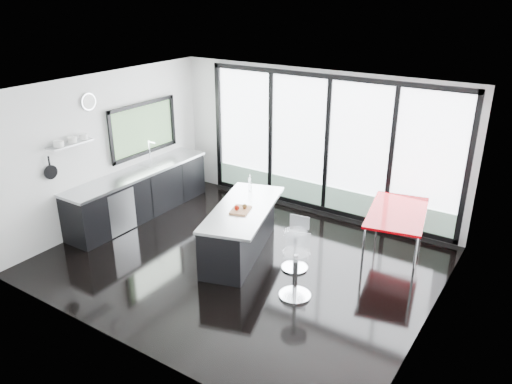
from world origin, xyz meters
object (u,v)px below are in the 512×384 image
Objects in this scene: island at (239,230)px; bar_stool_far at (295,250)px; red_table at (395,234)px; bar_stool_near at (296,274)px.

island is 1.04m from bar_stool_far.
red_table reaches higher than bar_stool_far.
island reaches higher than bar_stool_near.
red_table reaches higher than bar_stool_near.
bar_stool_far is at bearing -133.20° from red_table.
island reaches higher than red_table.
red_table is at bearing 40.88° from bar_stool_far.
bar_stool_far is (1.03, 0.06, -0.10)m from island.
bar_stool_far is 0.44× the size of red_table.
bar_stool_near is 0.48× the size of red_table.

